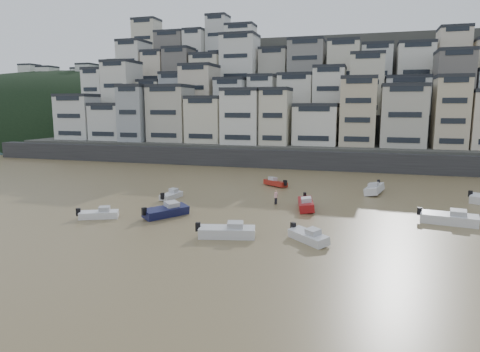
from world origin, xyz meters
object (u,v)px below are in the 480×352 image
(boat_c, at_px, (166,210))
(boat_f, at_px, (171,194))
(boat_j, at_px, (99,213))
(person_pink, at_px, (276,197))
(boat_e, at_px, (306,202))
(boat_d, at_px, (449,216))
(boat_b, at_px, (308,235))
(boat_a, at_px, (227,229))
(boat_h, at_px, (275,182))
(boat_i, at_px, (374,188))

(boat_c, height_order, boat_f, boat_c)
(boat_j, height_order, person_pink, person_pink)
(person_pink, bearing_deg, boat_c, -137.93)
(boat_e, xyz_separation_m, boat_f, (-17.51, 0.64, -0.20))
(boat_f, xyz_separation_m, boat_j, (-3.15, -11.16, 0.03))
(boat_d, bearing_deg, boat_b, -133.85)
(boat_a, xyz_separation_m, boat_c, (-8.69, 5.23, -0.01))
(boat_e, relative_size, boat_f, 1.35)
(boat_c, relative_size, boat_d, 0.94)
(boat_c, xyz_separation_m, boat_d, (28.93, 5.45, 0.05))
(person_pink, bearing_deg, boat_a, -96.03)
(boat_d, height_order, boat_j, boat_d)
(boat_j, bearing_deg, boat_h, 34.01)
(boat_h, relative_size, boat_j, 1.01)
(boat_d, relative_size, boat_h, 1.33)
(boat_c, bearing_deg, boat_b, -73.13)
(boat_b, height_order, person_pink, person_pink)
(boat_d, bearing_deg, boat_e, 179.66)
(boat_a, height_order, boat_c, boat_a)
(boat_i, height_order, boat_j, boat_i)
(boat_e, relative_size, boat_i, 0.96)
(boat_h, distance_m, person_pink, 12.16)
(boat_b, xyz_separation_m, boat_j, (-22.58, 1.74, -0.03))
(boat_a, xyz_separation_m, boat_i, (13.18, 24.74, 0.04))
(boat_d, distance_m, boat_j, 36.44)
(boat_e, relative_size, boat_h, 1.28)
(boat_d, xyz_separation_m, boat_f, (-32.37, 3.05, -0.23))
(boat_c, distance_m, boat_e, 16.12)
(boat_h, bearing_deg, boat_i, -151.01)
(boat_h, distance_m, boat_i, 14.28)
(boat_h, bearing_deg, boat_e, 151.17)
(boat_f, height_order, person_pink, person_pink)
(boat_j, bearing_deg, boat_e, 1.98)
(boat_c, height_order, boat_h, boat_c)
(boat_c, bearing_deg, boat_j, 144.29)
(boat_e, bearing_deg, boat_j, -73.85)
(boat_b, height_order, boat_c, boat_c)
(boat_b, bearing_deg, person_pink, 155.88)
(boat_b, xyz_separation_m, boat_f, (-19.42, 12.91, -0.06))
(boat_c, xyz_separation_m, boat_j, (-6.59, -2.66, -0.16))
(boat_c, relative_size, person_pink, 3.20)
(person_pink, bearing_deg, boat_b, -67.08)
(boat_c, xyz_separation_m, boat_e, (14.07, 7.86, 0.01))
(boat_b, bearing_deg, boat_c, -152.45)
(boat_b, relative_size, boat_d, 0.78)
(boat_b, height_order, boat_e, boat_e)
(boat_f, relative_size, boat_h, 0.95)
(boat_f, bearing_deg, boat_j, 171.50)
(boat_c, relative_size, boat_j, 1.26)
(boat_b, xyz_separation_m, boat_h, (-8.30, 25.52, -0.03))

